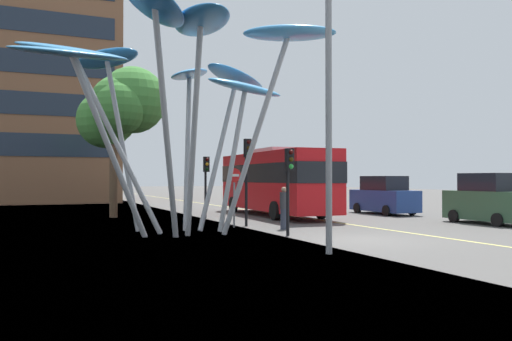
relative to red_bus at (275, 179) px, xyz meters
The scene contains 12 objects.
ground 12.39m from the red_bus, 103.80° to the right, with size 120.00×240.00×0.10m.
red_bus is the anchor object (origin of this frame).
leaf_sculpture 11.64m from the red_bus, 134.17° to the right, with size 11.54×10.93×8.02m.
traffic_light_kerb_near 10.65m from the red_bus, 112.85° to the right, with size 0.28×0.42×3.20m.
traffic_light_kerb_far 6.95m from the red_bus, 125.77° to the right, with size 0.28×0.42×3.84m.
traffic_light_island_mid 4.29m from the red_bus, behind, with size 0.28×0.42×3.25m.
car_parked_mid 11.19m from the red_bus, 52.98° to the right, with size 1.91×4.13×2.35m.
car_parked_far 6.68m from the red_bus, 12.89° to the right, with size 1.99×4.56×2.24m.
street_lamp 15.41m from the red_bus, 108.66° to the right, with size 1.72×0.44×8.03m.
tree_pavement_near 9.38m from the red_bus, 165.17° to the left, with size 4.66×4.99×8.18m.
pedestrian 8.17m from the red_bus, 112.99° to the right, with size 0.34×0.34×1.76m.
no_entry_sign 7.60m from the red_bus, 128.87° to the right, with size 0.60×0.12×2.54m.
Camera 1 is at (-10.72, -15.19, 2.12)m, focal length 37.18 mm.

